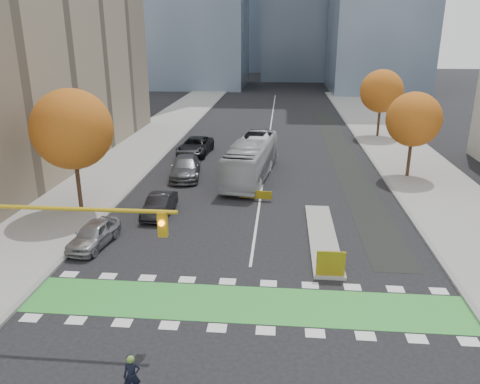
% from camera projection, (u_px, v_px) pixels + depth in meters
% --- Properties ---
extents(ground, '(300.00, 300.00, 0.00)m').
position_uv_depth(ground, '(242.00, 324.00, 19.50)').
color(ground, black).
rests_on(ground, ground).
extents(sidewalk_west, '(7.00, 120.00, 0.15)m').
position_uv_depth(sidewalk_west, '(103.00, 175.00, 39.47)').
color(sidewalk_west, gray).
rests_on(sidewalk_west, ground).
extents(sidewalk_east, '(7.00, 120.00, 0.15)m').
position_uv_depth(sidewalk_east, '(432.00, 184.00, 37.17)').
color(sidewalk_east, gray).
rests_on(sidewalk_east, ground).
extents(curb_west, '(0.30, 120.00, 0.16)m').
position_uv_depth(curb_west, '(144.00, 176.00, 39.17)').
color(curb_west, gray).
rests_on(curb_west, ground).
extents(curb_east, '(0.30, 120.00, 0.16)m').
position_uv_depth(curb_east, '(387.00, 183.00, 37.47)').
color(curb_east, gray).
rests_on(curb_east, ground).
extents(bike_crossing, '(20.00, 3.00, 0.01)m').
position_uv_depth(bike_crossing, '(245.00, 304.00, 20.91)').
color(bike_crossing, green).
rests_on(bike_crossing, ground).
extents(centre_line, '(0.15, 70.00, 0.01)m').
position_uv_depth(centre_line, '(270.00, 132.00, 57.19)').
color(centre_line, silver).
rests_on(centre_line, ground).
extents(bike_lane_paint, '(2.50, 50.00, 0.01)m').
position_uv_depth(bike_lane_paint, '(341.00, 153.00, 47.13)').
color(bike_lane_paint, black).
rests_on(bike_lane_paint, ground).
extents(median_island, '(1.60, 10.00, 0.16)m').
position_uv_depth(median_island, '(322.00, 237.00, 27.61)').
color(median_island, gray).
rests_on(median_island, ground).
extents(hazard_board, '(1.40, 0.12, 1.30)m').
position_uv_depth(hazard_board, '(331.00, 264.00, 22.86)').
color(hazard_board, yellow).
rests_on(hazard_board, median_island).
extents(tree_west, '(5.20, 5.20, 8.22)m').
position_uv_depth(tree_west, '(72.00, 129.00, 30.01)').
color(tree_west, '#332114').
rests_on(tree_west, ground).
extents(tree_east_near, '(4.40, 4.40, 7.08)m').
position_uv_depth(tree_east_near, '(414.00, 119.00, 37.64)').
color(tree_east_near, '#332114').
rests_on(tree_east_near, ground).
extents(tree_east_far, '(4.80, 4.80, 7.65)m').
position_uv_depth(tree_east_far, '(382.00, 91.00, 52.55)').
color(tree_east_far, '#332114').
rests_on(tree_east_far, ground).
extents(traffic_signal_west, '(8.53, 0.56, 5.20)m').
position_uv_depth(traffic_signal_west, '(40.00, 233.00, 18.38)').
color(traffic_signal_west, '#BF9914').
rests_on(traffic_signal_west, ground).
extents(bus, '(4.12, 11.84, 3.23)m').
position_uv_depth(bus, '(251.00, 159.00, 38.55)').
color(bus, '#B0B4B8').
rests_on(bus, ground).
extents(parked_car_a, '(2.18, 4.32, 1.41)m').
position_uv_depth(parked_car_a, '(94.00, 234.00, 26.40)').
color(parked_car_a, '#95969A').
rests_on(parked_car_a, ground).
extents(parked_car_b, '(1.64, 4.27, 1.39)m').
position_uv_depth(parked_car_b, '(159.00, 205.00, 30.90)').
color(parked_car_b, black).
rests_on(parked_car_b, ground).
extents(parked_car_c, '(3.07, 6.05, 1.68)m').
position_uv_depth(parked_car_c, '(185.00, 167.00, 38.99)').
color(parked_car_c, '#535458').
rests_on(parked_car_c, ground).
extents(parked_car_d, '(3.19, 6.20, 1.67)m').
position_uv_depth(parked_car_d, '(195.00, 146.00, 46.29)').
color(parked_car_d, black).
rests_on(parked_car_d, ground).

